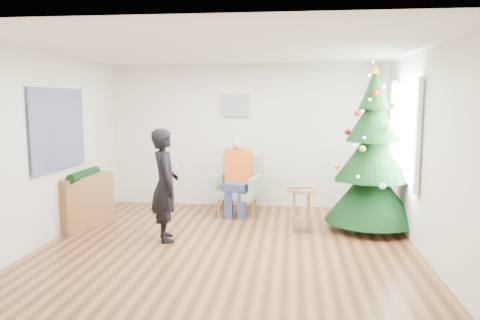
# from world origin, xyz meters

# --- Properties ---
(floor) EXTENTS (5.00, 5.00, 0.00)m
(floor) POSITION_xyz_m (0.00, 0.00, 0.00)
(floor) COLOR brown
(floor) RESTS_ON ground
(ceiling) EXTENTS (5.00, 5.00, 0.00)m
(ceiling) POSITION_xyz_m (0.00, 0.00, 2.60)
(ceiling) COLOR white
(ceiling) RESTS_ON wall_back
(wall_back) EXTENTS (5.00, 0.00, 5.00)m
(wall_back) POSITION_xyz_m (0.00, 2.50, 1.30)
(wall_back) COLOR silver
(wall_back) RESTS_ON floor
(wall_front) EXTENTS (5.00, 0.00, 5.00)m
(wall_front) POSITION_xyz_m (0.00, -2.50, 1.30)
(wall_front) COLOR silver
(wall_front) RESTS_ON floor
(wall_left) EXTENTS (0.00, 5.00, 5.00)m
(wall_left) POSITION_xyz_m (-2.50, 0.00, 1.30)
(wall_left) COLOR silver
(wall_left) RESTS_ON floor
(wall_right) EXTENTS (0.00, 5.00, 5.00)m
(wall_right) POSITION_xyz_m (2.50, 0.00, 1.30)
(wall_right) COLOR silver
(wall_right) RESTS_ON floor
(window_panel) EXTENTS (0.04, 1.30, 1.40)m
(window_panel) POSITION_xyz_m (2.47, 1.00, 1.50)
(window_panel) COLOR white
(window_panel) RESTS_ON wall_right
(curtains) EXTENTS (0.05, 1.75, 1.50)m
(curtains) POSITION_xyz_m (2.44, 1.00, 1.50)
(curtains) COLOR white
(curtains) RESTS_ON wall_right
(christmas_tree) EXTENTS (1.37, 1.37, 2.48)m
(christmas_tree) POSITION_xyz_m (2.03, 1.10, 1.12)
(christmas_tree) COLOR #3F2816
(christmas_tree) RESTS_ON floor
(stool) EXTENTS (0.44, 0.44, 0.66)m
(stool) POSITION_xyz_m (0.99, 0.84, 0.33)
(stool) COLOR brown
(stool) RESTS_ON floor
(laptop) EXTENTS (0.42, 0.36, 0.03)m
(laptop) POSITION_xyz_m (0.99, 0.84, 0.67)
(laptop) COLOR silver
(laptop) RESTS_ON stool
(armchair) EXTENTS (0.87, 0.83, 1.01)m
(armchair) POSITION_xyz_m (-0.07, 1.86, 0.37)
(armchair) COLOR gray
(armchair) RESTS_ON floor
(seated_person) EXTENTS (0.49, 0.66, 1.32)m
(seated_person) POSITION_xyz_m (-0.08, 1.80, 0.68)
(seated_person) COLOR navy
(seated_person) RESTS_ON armchair
(standing_man) EXTENTS (0.57, 0.67, 1.57)m
(standing_man) POSITION_xyz_m (-0.91, 0.22, 0.79)
(standing_man) COLOR black
(standing_man) RESTS_ON floor
(game_controller) EXTENTS (0.08, 0.13, 0.04)m
(game_controller) POSITION_xyz_m (-0.74, 0.19, 1.05)
(game_controller) COLOR white
(game_controller) RESTS_ON standing_man
(console) EXTENTS (0.62, 1.04, 0.80)m
(console) POSITION_xyz_m (-2.33, 0.75, 0.40)
(console) COLOR brown
(console) RESTS_ON floor
(garland) EXTENTS (0.14, 0.90, 0.14)m
(garland) POSITION_xyz_m (-2.33, 0.75, 0.82)
(garland) COLOR black
(garland) RESTS_ON console
(tapestry) EXTENTS (0.03, 1.50, 1.15)m
(tapestry) POSITION_xyz_m (-2.46, 0.30, 1.55)
(tapestry) COLOR black
(tapestry) RESTS_ON wall_left
(framed_picture) EXTENTS (0.52, 0.05, 0.42)m
(framed_picture) POSITION_xyz_m (-0.20, 2.46, 1.85)
(framed_picture) COLOR tan
(framed_picture) RESTS_ON wall_back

